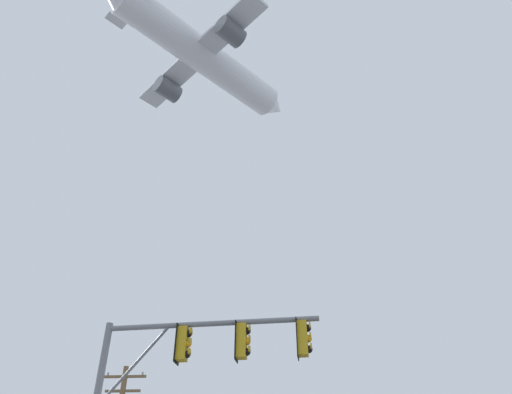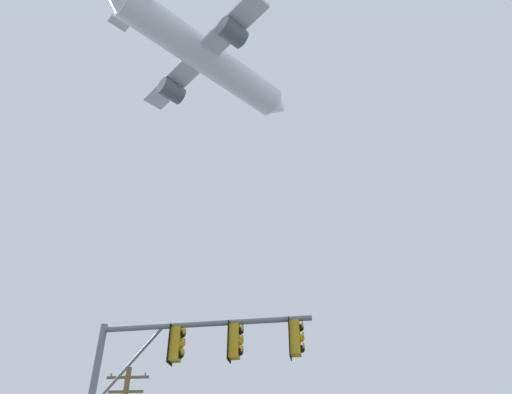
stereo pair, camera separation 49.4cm
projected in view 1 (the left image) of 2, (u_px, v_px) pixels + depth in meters
The scene contains 2 objects.
signal_pole_near at pixel (184, 374), 12.50m from camera, with size 6.00×0.80×6.45m.
airplane at pixel (202, 56), 49.18m from camera, with size 18.07×19.13×6.39m.
Camera 1 is at (-0.25, -4.90, 1.77)m, focal length 33.58 mm.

